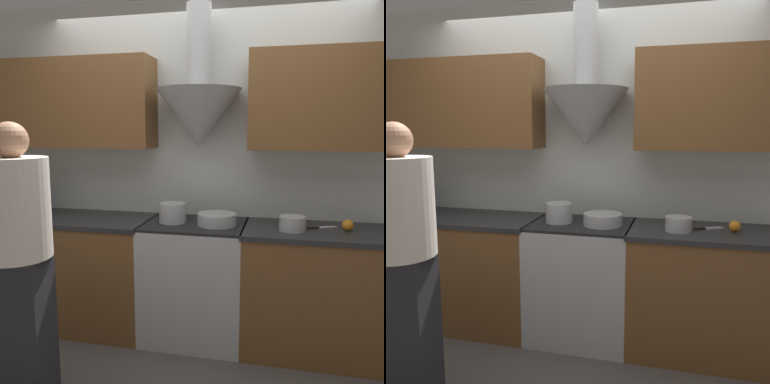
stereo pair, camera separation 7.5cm
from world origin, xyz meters
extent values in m
plane|color=#4C4744|center=(0.00, 0.00, 0.00)|extent=(12.00, 12.00, 0.00)
cube|color=silver|center=(0.00, 0.63, 1.30)|extent=(8.40, 0.06, 2.60)
cone|color=#B7BABC|center=(0.00, 0.42, 1.68)|extent=(0.64, 0.64, 0.43)
cylinder|color=#B7BABC|center=(0.00, 0.42, 2.22)|extent=(0.18, 0.18, 0.65)
cube|color=brown|center=(-1.14, 0.45, 1.80)|extent=(1.52, 0.32, 0.70)
cube|color=brown|center=(0.88, 0.45, 1.80)|extent=(1.01, 0.32, 0.70)
cube|color=brown|center=(-1.14, 0.30, 0.43)|extent=(1.52, 0.60, 0.87)
cube|color=#28282B|center=(-1.14, 0.30, 0.89)|extent=(1.55, 0.62, 0.03)
cube|color=brown|center=(0.88, 0.30, 0.43)|extent=(1.01, 0.60, 0.87)
cube|color=#28282B|center=(0.88, 0.30, 0.89)|extent=(1.03, 0.62, 0.03)
cube|color=#B7BABC|center=(0.00, 0.30, 0.44)|extent=(0.75, 0.60, 0.88)
cube|color=black|center=(0.00, 0.01, 0.41)|extent=(0.53, 0.01, 0.40)
cube|color=black|center=(0.00, 0.30, 0.89)|extent=(0.75, 0.60, 0.02)
cube|color=#B7BABC|center=(0.00, 0.57, 0.83)|extent=(0.75, 0.06, 0.10)
cylinder|color=black|center=(-1.64, 0.30, 1.00)|extent=(0.07, 0.07, 0.20)
sphere|color=black|center=(-1.64, 0.30, 1.11)|extent=(0.07, 0.07, 0.07)
cylinder|color=black|center=(-1.64, 0.30, 1.17)|extent=(0.03, 0.03, 0.10)
cylinder|color=black|center=(-1.64, 0.30, 1.24)|extent=(0.03, 0.03, 0.02)
cylinder|color=black|center=(-1.55, 0.30, 1.00)|extent=(0.08, 0.08, 0.20)
sphere|color=black|center=(-1.55, 0.30, 1.11)|extent=(0.07, 0.07, 0.07)
cylinder|color=black|center=(-1.55, 0.30, 1.17)|extent=(0.03, 0.03, 0.09)
cylinder|color=#234C33|center=(-1.55, 0.30, 1.23)|extent=(0.03, 0.03, 0.02)
cylinder|color=black|center=(-1.45, 0.32, 1.00)|extent=(0.07, 0.07, 0.19)
sphere|color=black|center=(-1.45, 0.32, 1.09)|extent=(0.07, 0.07, 0.07)
cylinder|color=black|center=(-1.45, 0.32, 1.15)|extent=(0.03, 0.03, 0.09)
cylinder|color=#234C33|center=(-1.45, 0.32, 1.20)|extent=(0.03, 0.03, 0.02)
cylinder|color=black|center=(-1.37, 0.32, 1.00)|extent=(0.07, 0.07, 0.19)
sphere|color=black|center=(-1.37, 0.32, 1.09)|extent=(0.07, 0.07, 0.07)
cylinder|color=black|center=(-1.37, 0.32, 1.15)|extent=(0.03, 0.03, 0.09)
cylinder|color=gold|center=(-1.37, 0.32, 1.20)|extent=(0.03, 0.03, 0.02)
cylinder|color=black|center=(-1.29, 0.30, 1.00)|extent=(0.07, 0.07, 0.19)
sphere|color=black|center=(-1.29, 0.30, 1.10)|extent=(0.07, 0.07, 0.07)
cylinder|color=black|center=(-1.29, 0.30, 1.16)|extent=(0.03, 0.03, 0.09)
cylinder|color=black|center=(-1.29, 0.30, 1.22)|extent=(0.03, 0.03, 0.02)
cylinder|color=#B7BABC|center=(-0.17, 0.28, 0.98)|extent=(0.20, 0.20, 0.15)
cylinder|color=#B7BABC|center=(0.17, 0.27, 0.95)|extent=(0.29, 0.29, 0.09)
sphere|color=orange|center=(1.08, 0.31, 0.94)|extent=(0.08, 0.08, 0.08)
cylinder|color=#B7BABC|center=(0.71, 0.23, 0.95)|extent=(0.18, 0.18, 0.10)
cube|color=silver|center=(0.95, 0.37, 0.91)|extent=(0.14, 0.09, 0.01)
cube|color=black|center=(0.85, 0.32, 0.91)|extent=(0.08, 0.05, 0.01)
cube|color=#28282D|center=(-0.76, -0.74, 0.45)|extent=(0.32, 0.21, 0.91)
cylinder|color=silver|center=(-0.76, -0.74, 1.18)|extent=(0.38, 0.38, 0.54)
sphere|color=#AD7A5B|center=(-0.76, -0.74, 1.54)|extent=(0.19, 0.19, 0.19)
camera|label=1|loc=(0.65, -2.60, 1.59)|focal=38.00mm
camera|label=2|loc=(0.73, -2.58, 1.59)|focal=38.00mm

